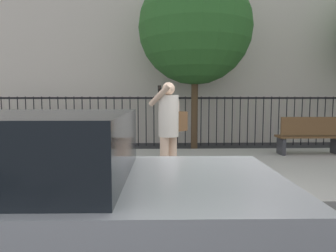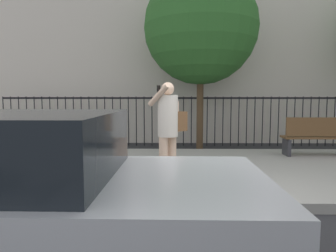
{
  "view_description": "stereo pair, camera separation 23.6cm",
  "coord_description": "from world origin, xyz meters",
  "px_view_note": "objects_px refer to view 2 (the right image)",
  "views": [
    {
      "loc": [
        -0.72,
        -4.06,
        1.58
      ],
      "look_at": [
        -0.56,
        1.43,
        1.06
      ],
      "focal_mm": 32.96,
      "sensor_mm": 36.0,
      "label": 1
    },
    {
      "loc": [
        -0.48,
        -4.06,
        1.58
      ],
      "look_at": [
        -0.56,
        1.43,
        1.06
      ],
      "focal_mm": 32.96,
      "sensor_mm": 36.0,
      "label": 2
    }
  ],
  "objects_px": {
    "street_tree_near": "(201,28)",
    "parked_hatchback": "(14,201)",
    "street_bench": "(317,136)",
    "pedestrian_on_phone": "(169,124)"
  },
  "relations": [
    {
      "from": "pedestrian_on_phone",
      "to": "street_tree_near",
      "type": "bearing_deg",
      "value": 77.63
    },
    {
      "from": "parked_hatchback",
      "to": "street_bench",
      "type": "distance_m",
      "value": 6.94
    },
    {
      "from": "street_tree_near",
      "to": "parked_hatchback",
      "type": "bearing_deg",
      "value": -107.89
    },
    {
      "from": "street_tree_near",
      "to": "street_bench",
      "type": "bearing_deg",
      "value": -33.18
    },
    {
      "from": "parked_hatchback",
      "to": "street_tree_near",
      "type": "height_order",
      "value": "street_tree_near"
    },
    {
      "from": "pedestrian_on_phone",
      "to": "street_bench",
      "type": "bearing_deg",
      "value": 32.32
    },
    {
      "from": "parked_hatchback",
      "to": "street_bench",
      "type": "relative_size",
      "value": 2.64
    },
    {
      "from": "parked_hatchback",
      "to": "pedestrian_on_phone",
      "type": "relative_size",
      "value": 2.51
    },
    {
      "from": "street_bench",
      "to": "street_tree_near",
      "type": "relative_size",
      "value": 0.3
    },
    {
      "from": "pedestrian_on_phone",
      "to": "street_tree_near",
      "type": "distance_m",
      "value": 4.81
    }
  ]
}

